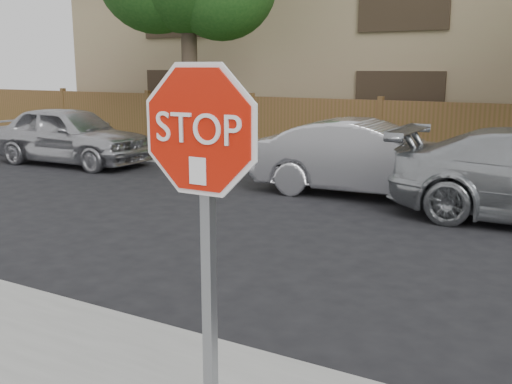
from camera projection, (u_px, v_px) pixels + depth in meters
The scene contains 3 objects.
stop_sign at pixel (203, 188), 3.29m from camera, with size 1.01×0.13×2.55m.
sedan_far_left at pixel (70, 135), 15.34m from camera, with size 1.78×4.41×1.50m, color #B5B5BA.
sedan_left at pixel (368, 158), 11.60m from camera, with size 1.55×4.43×1.46m, color #B5B4B9.
Camera 1 is at (1.22, -4.11, 2.48)m, focal length 42.00 mm.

